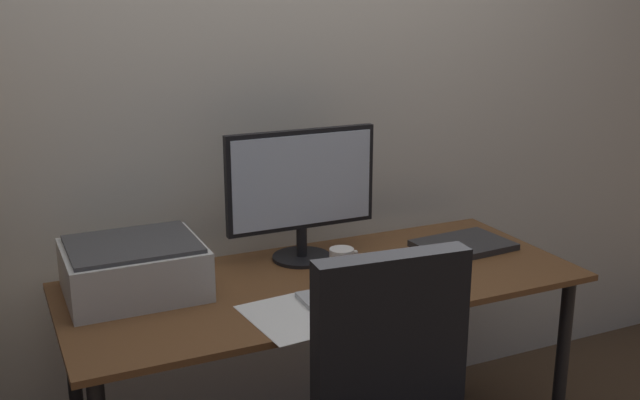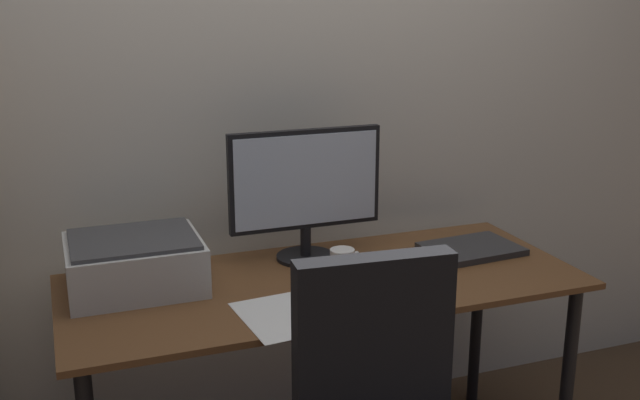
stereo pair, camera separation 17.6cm
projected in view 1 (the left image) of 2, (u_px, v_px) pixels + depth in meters
back_wall at (264, 84)px, 2.66m from camera, size 6.40×0.10×2.60m
desk at (325, 304)px, 2.39m from camera, size 1.63×0.68×0.74m
monitor at (302, 187)px, 2.47m from camera, size 0.52×0.20×0.45m
keyboard at (347, 294)px, 2.23m from camera, size 0.29×0.12×0.02m
mouse at (403, 282)px, 2.30m from camera, size 0.08×0.11×0.03m
coffee_mug at (342, 261)px, 2.40m from camera, size 0.09×0.08×0.09m
laptop at (463, 245)px, 2.64m from camera, size 0.34×0.25×0.02m
printer at (134, 268)px, 2.23m from camera, size 0.40×0.34×0.16m
paper_sheet at (289, 318)px, 2.08m from camera, size 0.24×0.31×0.00m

